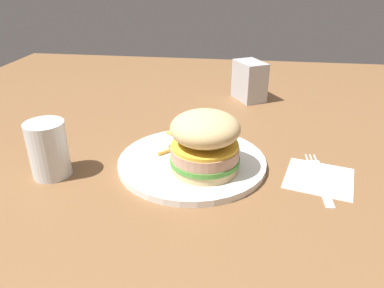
{
  "coord_description": "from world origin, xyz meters",
  "views": [
    {
      "loc": [
        -0.05,
        0.6,
        0.33
      ],
      "look_at": [
        0.03,
        0.03,
        0.04
      ],
      "focal_mm": 34.05,
      "sensor_mm": 36.0,
      "label": 1
    }
  ],
  "objects": [
    {
      "name": "fork",
      "position": [
        -0.2,
        0.04,
        0.0
      ],
      "size": [
        0.03,
        0.17,
        0.0
      ],
      "color": "silver",
      "rests_on": "napkin"
    },
    {
      "name": "plate",
      "position": [
        0.03,
        0.03,
        0.01
      ],
      "size": [
        0.27,
        0.27,
        0.01
      ],
      "primitive_type": "cylinder",
      "color": "white",
      "rests_on": "ground_plane"
    },
    {
      "name": "napkin_dispenser",
      "position": [
        -0.07,
        -0.35,
        0.05
      ],
      "size": [
        0.1,
        0.11,
        0.1
      ],
      "primitive_type": "cube",
      "rotation": [
        0.0,
        0.0,
        2.1
      ],
      "color": "#B7BABF",
      "rests_on": "ground_plane"
    },
    {
      "name": "sandwich",
      "position": [
        -0.0,
        0.06,
        0.06
      ],
      "size": [
        0.12,
        0.12,
        0.1
      ],
      "color": "tan",
      "rests_on": "plate"
    },
    {
      "name": "drink_glass",
      "position": [
        0.26,
        0.1,
        0.04
      ],
      "size": [
        0.07,
        0.07,
        0.1
      ],
      "color": "silver",
      "rests_on": "ground_plane"
    },
    {
      "name": "napkin",
      "position": [
        -0.2,
        0.05,
        0.0
      ],
      "size": [
        0.13,
        0.13,
        0.0
      ],
      "primitive_type": "cube",
      "rotation": [
        0.0,
        0.0,
        -0.25
      ],
      "color": "white",
      "rests_on": "ground_plane"
    },
    {
      "name": "fries_pile",
      "position": [
        0.04,
        -0.02,
        0.02
      ],
      "size": [
        0.1,
        0.11,
        0.01
      ],
      "color": "gold",
      "rests_on": "plate"
    },
    {
      "name": "ground_plane",
      "position": [
        0.0,
        0.0,
        0.0
      ],
      "size": [
        1.6,
        1.6,
        0.0
      ],
      "primitive_type": "plane",
      "color": "brown"
    }
  ]
}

